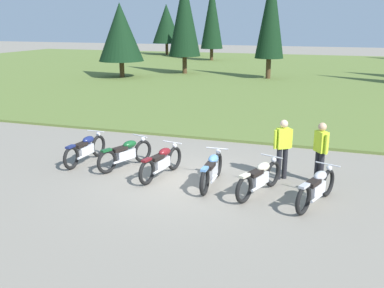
{
  "coord_description": "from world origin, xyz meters",
  "views": [
    {
      "loc": [
        3.81,
        -10.62,
        4.21
      ],
      "look_at": [
        0.0,
        0.6,
        0.9
      ],
      "focal_mm": 41.08,
      "sensor_mm": 36.0,
      "label": 1
    }
  ],
  "objects_px": {
    "motorcycle_silver": "(317,187)",
    "motorcycle_maroon": "(162,162)",
    "rider_near_row_end": "(321,149)",
    "motorcycle_sky_blue": "(212,170)",
    "rider_with_back_turned": "(283,146)",
    "motorcycle_british_green": "(126,153)",
    "motorcycle_cream": "(260,178)",
    "motorcycle_navy": "(86,149)"
  },
  "relations": [
    {
      "from": "motorcycle_british_green",
      "to": "motorcycle_sky_blue",
      "type": "xyz_separation_m",
      "value": [
        2.84,
        -0.61,
        0.0
      ]
    },
    {
      "from": "motorcycle_navy",
      "to": "motorcycle_maroon",
      "type": "height_order",
      "value": "same"
    },
    {
      "from": "motorcycle_silver",
      "to": "motorcycle_navy",
      "type": "bearing_deg",
      "value": 171.07
    },
    {
      "from": "motorcycle_navy",
      "to": "rider_with_back_turned",
      "type": "distance_m",
      "value": 5.96
    },
    {
      "from": "motorcycle_sky_blue",
      "to": "motorcycle_cream",
      "type": "xyz_separation_m",
      "value": [
        1.31,
        -0.21,
        0.0
      ]
    },
    {
      "from": "rider_with_back_turned",
      "to": "rider_near_row_end",
      "type": "relative_size",
      "value": 1.0
    },
    {
      "from": "motorcycle_cream",
      "to": "rider_near_row_end",
      "type": "distance_m",
      "value": 1.96
    },
    {
      "from": "motorcycle_silver",
      "to": "motorcycle_maroon",
      "type": "bearing_deg",
      "value": 171.46
    },
    {
      "from": "motorcycle_sky_blue",
      "to": "motorcycle_british_green",
      "type": "bearing_deg",
      "value": 167.84
    },
    {
      "from": "motorcycle_cream",
      "to": "motorcycle_maroon",
      "type": "bearing_deg",
      "value": 171.83
    },
    {
      "from": "motorcycle_british_green",
      "to": "motorcycle_silver",
      "type": "height_order",
      "value": "same"
    },
    {
      "from": "motorcycle_maroon",
      "to": "rider_near_row_end",
      "type": "distance_m",
      "value": 4.32
    },
    {
      "from": "motorcycle_navy",
      "to": "motorcycle_sky_blue",
      "type": "height_order",
      "value": "same"
    },
    {
      "from": "motorcycle_british_green",
      "to": "motorcycle_cream",
      "type": "height_order",
      "value": "same"
    },
    {
      "from": "motorcycle_sky_blue",
      "to": "motorcycle_silver",
      "type": "xyz_separation_m",
      "value": [
        2.71,
        -0.44,
        0.0
      ]
    },
    {
      "from": "motorcycle_maroon",
      "to": "motorcycle_cream",
      "type": "height_order",
      "value": "same"
    },
    {
      "from": "motorcycle_maroon",
      "to": "motorcycle_cream",
      "type": "relative_size",
      "value": 1.04
    },
    {
      "from": "motorcycle_cream",
      "to": "motorcycle_british_green",
      "type": "bearing_deg",
      "value": 168.78
    },
    {
      "from": "motorcycle_maroon",
      "to": "rider_near_row_end",
      "type": "xyz_separation_m",
      "value": [
        4.2,
        0.9,
        0.51
      ]
    },
    {
      "from": "motorcycle_maroon",
      "to": "rider_near_row_end",
      "type": "relative_size",
      "value": 1.25
    },
    {
      "from": "motorcycle_maroon",
      "to": "motorcycle_british_green",
      "type": "bearing_deg",
      "value": 162.48
    },
    {
      "from": "motorcycle_british_green",
      "to": "motorcycle_cream",
      "type": "relative_size",
      "value": 0.99
    },
    {
      "from": "motorcycle_silver",
      "to": "rider_with_back_turned",
      "type": "relative_size",
      "value": 1.2
    },
    {
      "from": "motorcycle_british_green",
      "to": "motorcycle_silver",
      "type": "xyz_separation_m",
      "value": [
        5.55,
        -1.05,
        0.0
      ]
    },
    {
      "from": "motorcycle_maroon",
      "to": "motorcycle_silver",
      "type": "relative_size",
      "value": 1.04
    },
    {
      "from": "motorcycle_british_green",
      "to": "rider_with_back_turned",
      "type": "bearing_deg",
      "value": 6.39
    },
    {
      "from": "motorcycle_silver",
      "to": "rider_near_row_end",
      "type": "height_order",
      "value": "rider_near_row_end"
    },
    {
      "from": "motorcycle_british_green",
      "to": "motorcycle_sky_blue",
      "type": "distance_m",
      "value": 2.91
    },
    {
      "from": "motorcycle_cream",
      "to": "rider_near_row_end",
      "type": "height_order",
      "value": "rider_near_row_end"
    },
    {
      "from": "motorcycle_maroon",
      "to": "motorcycle_sky_blue",
      "type": "bearing_deg",
      "value": -7.31
    },
    {
      "from": "rider_with_back_turned",
      "to": "motorcycle_silver",
      "type": "bearing_deg",
      "value": -56.67
    },
    {
      "from": "rider_with_back_turned",
      "to": "rider_near_row_end",
      "type": "xyz_separation_m",
      "value": [
        1.0,
        -0.02,
        0.0
      ]
    },
    {
      "from": "motorcycle_maroon",
      "to": "rider_near_row_end",
      "type": "bearing_deg",
      "value": 12.13
    },
    {
      "from": "motorcycle_maroon",
      "to": "motorcycle_silver",
      "type": "distance_m",
      "value": 4.27
    },
    {
      "from": "motorcycle_maroon",
      "to": "motorcycle_silver",
      "type": "height_order",
      "value": "same"
    },
    {
      "from": "motorcycle_silver",
      "to": "rider_near_row_end",
      "type": "bearing_deg",
      "value": 91.1
    },
    {
      "from": "motorcycle_sky_blue",
      "to": "motorcycle_silver",
      "type": "height_order",
      "value": "same"
    },
    {
      "from": "motorcycle_cream",
      "to": "rider_with_back_turned",
      "type": "relative_size",
      "value": 1.2
    },
    {
      "from": "motorcycle_navy",
      "to": "motorcycle_maroon",
      "type": "bearing_deg",
      "value": -9.53
    },
    {
      "from": "motorcycle_cream",
      "to": "motorcycle_sky_blue",
      "type": "bearing_deg",
      "value": 170.84
    },
    {
      "from": "motorcycle_maroon",
      "to": "motorcycle_cream",
      "type": "xyz_separation_m",
      "value": [
        2.83,
        -0.41,
        0.0
      ]
    },
    {
      "from": "motorcycle_navy",
      "to": "motorcycle_silver",
      "type": "bearing_deg",
      "value": -8.93
    }
  ]
}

